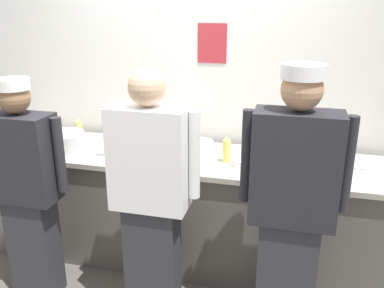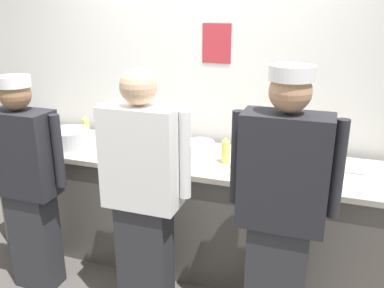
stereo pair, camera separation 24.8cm
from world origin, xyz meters
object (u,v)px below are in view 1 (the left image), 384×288
(sheet_tray, at_px, (126,150))
(squeeze_bottle_primary, at_px, (278,143))
(chef_far_right, at_px, (292,204))
(chef_near_left, at_px, (27,187))
(plate_stack_front, at_px, (303,168))
(squeeze_bottle_secondary, at_px, (227,150))
(plate_stack_rear, at_px, (198,147))
(ramekin_green_sauce, at_px, (238,163))
(chefs_knife, at_px, (340,166))
(mixing_bowl_steel, at_px, (63,141))
(chef_center, at_px, (151,195))
(deli_cup, at_px, (255,146))
(squeeze_bottle_spare, at_px, (79,128))
(ramekin_red_sauce, at_px, (159,144))

(sheet_tray, xyz_separation_m, squeeze_bottle_primary, (1.19, 0.22, 0.09))
(chef_far_right, bearing_deg, chef_near_left, -179.42)
(plate_stack_front, xyz_separation_m, squeeze_bottle_secondary, (-0.56, 0.06, 0.07))
(squeeze_bottle_primary, relative_size, squeeze_bottle_secondary, 1.03)
(plate_stack_rear, distance_m, ramekin_green_sauce, 0.41)
(squeeze_bottle_secondary, height_order, chefs_knife, squeeze_bottle_secondary)
(plate_stack_rear, distance_m, mixing_bowl_steel, 1.11)
(chef_center, bearing_deg, deli_cup, 58.60)
(squeeze_bottle_primary, xyz_separation_m, squeeze_bottle_spare, (-1.73, 0.02, -0.01))
(mixing_bowl_steel, bearing_deg, chefs_knife, 4.00)
(mixing_bowl_steel, bearing_deg, plate_stack_rear, 9.85)
(chef_near_left, distance_m, plate_stack_front, 1.93)
(ramekin_red_sauce, relative_size, chefs_knife, 0.33)
(chef_center, relative_size, squeeze_bottle_secondary, 8.32)
(plate_stack_rear, relative_size, ramekin_green_sauce, 2.89)
(chef_center, distance_m, chef_far_right, 0.87)
(chef_center, xyz_separation_m, mixing_bowl_steel, (-0.98, 0.59, 0.09))
(ramekin_green_sauce, height_order, chefs_knife, ramekin_green_sauce)
(ramekin_red_sauce, bearing_deg, squeeze_bottle_spare, 176.83)
(ramekin_red_sauce, xyz_separation_m, ramekin_green_sauce, (0.71, -0.29, 0.00))
(deli_cup, bearing_deg, plate_stack_front, -41.24)
(chef_near_left, xyz_separation_m, deli_cup, (1.46, 0.92, 0.12))
(plate_stack_front, relative_size, ramekin_green_sauce, 2.76)
(chef_near_left, xyz_separation_m, ramekin_green_sauce, (1.38, 0.58, 0.09))
(squeeze_bottle_spare, relative_size, chefs_knife, 0.67)
(chef_far_right, xyz_separation_m, mixing_bowl_steel, (-1.84, 0.58, 0.05))
(chef_near_left, xyz_separation_m, chef_center, (0.91, 0.00, 0.05))
(squeeze_bottle_secondary, distance_m, squeeze_bottle_spare, 1.40)
(plate_stack_rear, relative_size, chefs_knife, 0.88)
(plate_stack_rear, xyz_separation_m, deli_cup, (0.44, 0.13, 0.00))
(squeeze_bottle_spare, relative_size, ramekin_red_sauce, 2.02)
(squeeze_bottle_secondary, bearing_deg, ramekin_green_sauce, -32.97)
(sheet_tray, bearing_deg, squeeze_bottle_spare, 156.76)
(plate_stack_front, bearing_deg, chef_center, -148.03)
(squeeze_bottle_primary, bearing_deg, chefs_knife, -17.06)
(plate_stack_rear, bearing_deg, sheet_tray, -168.84)
(mixing_bowl_steel, relative_size, squeeze_bottle_secondary, 1.73)
(mixing_bowl_steel, xyz_separation_m, chefs_knife, (2.17, 0.15, -0.06))
(squeeze_bottle_secondary, height_order, ramekin_green_sauce, squeeze_bottle_secondary)
(plate_stack_rear, distance_m, deli_cup, 0.46)
(chef_near_left, relative_size, ramekin_green_sauce, 19.15)
(chefs_knife, bearing_deg, squeeze_bottle_primary, 162.94)
(ramekin_green_sauce, bearing_deg, squeeze_bottle_secondary, 147.03)
(squeeze_bottle_secondary, xyz_separation_m, ramekin_green_sauce, (0.10, -0.06, -0.07))
(chef_near_left, height_order, chefs_knife, chef_near_left)
(chef_far_right, distance_m, ramekin_green_sauce, 0.69)
(chef_near_left, relative_size, deli_cup, 15.31)
(chef_center, relative_size, deli_cup, 16.23)
(ramekin_green_sauce, bearing_deg, squeeze_bottle_primary, 49.95)
(chef_center, xyz_separation_m, chefs_knife, (1.20, 0.74, 0.03))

